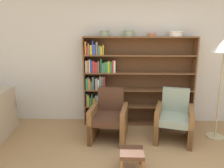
# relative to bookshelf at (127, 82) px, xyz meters

# --- Properties ---
(wall_back) EXTENTS (12.00, 0.06, 2.75)m
(wall_back) POSITION_rel_bookshelf_xyz_m (0.38, 0.18, 0.48)
(wall_back) COLOR silver
(wall_back) RESTS_ON ground
(bookshelf) EXTENTS (2.25, 0.30, 1.83)m
(bookshelf) POSITION_rel_bookshelf_xyz_m (0.00, 0.00, 0.00)
(bookshelf) COLOR brown
(bookshelf) RESTS_ON ground
(bowl_stoneware) EXTENTS (0.19, 0.19, 0.11)m
(bowl_stoneware) POSITION_rel_bookshelf_xyz_m (-0.45, -0.01, 1.00)
(bowl_stoneware) COLOR gray
(bowl_stoneware) RESTS_ON bookshelf
(bowl_copper) EXTENTS (0.21, 0.21, 0.12)m
(bowl_copper) POSITION_rel_bookshelf_xyz_m (0.03, -0.01, 1.00)
(bowl_copper) COLOR gray
(bowl_copper) RESTS_ON bookshelf
(bowl_brass) EXTENTS (0.18, 0.18, 0.06)m
(bowl_brass) POSITION_rel_bookshelf_xyz_m (0.47, -0.01, 0.97)
(bowl_brass) COLOR #C67547
(bowl_brass) RESTS_ON bookshelf
(bowl_olive) EXTENTS (0.29, 0.29, 0.10)m
(bowl_olive) POSITION_rel_bookshelf_xyz_m (0.94, -0.01, 1.00)
(bowl_olive) COLOR silver
(bowl_olive) RESTS_ON bookshelf
(armchair_leather) EXTENTS (0.72, 0.75, 0.90)m
(armchair_leather) POSITION_rel_bookshelf_xyz_m (-0.34, -0.69, -0.50)
(armchair_leather) COLOR brown
(armchair_leather) RESTS_ON ground
(armchair_cushioned) EXTENTS (0.80, 0.83, 0.90)m
(armchair_cushioned) POSITION_rel_bookshelf_xyz_m (0.84, -0.69, -0.50)
(armchair_cushioned) COLOR brown
(armchair_cushioned) RESTS_ON ground
(footstool) EXTENTS (0.33, 0.33, 0.30)m
(footstool) POSITION_rel_bookshelf_xyz_m (0.02, -1.67, -0.65)
(footstool) COLOR brown
(footstool) RESTS_ON ground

